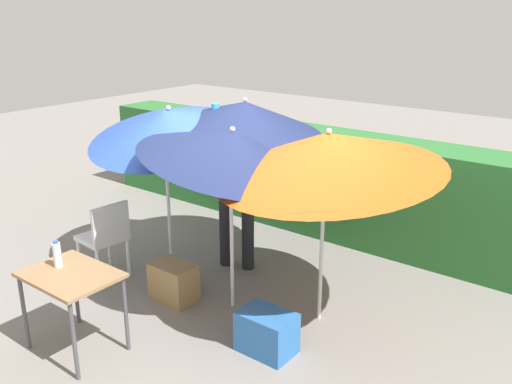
{
  "coord_description": "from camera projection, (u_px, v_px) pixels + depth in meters",
  "views": [
    {
      "loc": [
        3.21,
        -3.86,
        2.86
      ],
      "look_at": [
        0.0,
        0.3,
        1.1
      ],
      "focal_mm": 38.8,
      "sensor_mm": 36.0,
      "label": 1
    }
  ],
  "objects": [
    {
      "name": "crate_cardboard",
      "position": [
        174.0,
        282.0,
        5.65
      ],
      "size": [
        0.45,
        0.31,
        0.39
      ],
      "primitive_type": "cube",
      "color": "#9E7A4C",
      "rests_on": "ground_plane"
    },
    {
      "name": "folding_table",
      "position": [
        71.0,
        283.0,
        4.68
      ],
      "size": [
        0.8,
        0.6,
        0.74
      ],
      "color": "#4C4C51",
      "rests_on": "ground_plane"
    },
    {
      "name": "umbrella_orange",
      "position": [
        167.0,
        123.0,
        5.78
      ],
      "size": [
        1.73,
        1.73,
        2.07
      ],
      "color": "silver",
      "rests_on": "ground_plane"
    },
    {
      "name": "person_vendor",
      "position": [
        236.0,
        190.0,
        6.14
      ],
      "size": [
        0.55,
        0.31,
        1.88
      ],
      "color": "black",
      "rests_on": "ground_plane"
    },
    {
      "name": "cooler_box",
      "position": [
        267.0,
        332.0,
        4.79
      ],
      "size": [
        0.48,
        0.34,
        0.37
      ],
      "primitive_type": "cube",
      "color": "#2D6BB7",
      "rests_on": "ground_plane"
    },
    {
      "name": "chair_plastic",
      "position": [
        105.0,
        235.0,
        5.99
      ],
      "size": [
        0.48,
        0.48,
        0.89
      ],
      "color": "silver",
      "rests_on": "ground_plane"
    },
    {
      "name": "umbrella_rainbow",
      "position": [
        327.0,
        153.0,
        4.81
      ],
      "size": [
        2.09,
        2.09,
        2.0
      ],
      "color": "silver",
      "rests_on": "ground_plane"
    },
    {
      "name": "umbrella_yellow",
      "position": [
        232.0,
        148.0,
        5.1
      ],
      "size": [
        1.77,
        1.74,
        2.02
      ],
      "color": "silver",
      "rests_on": "ground_plane"
    },
    {
      "name": "bottle_water",
      "position": [
        57.0,
        255.0,
        4.73
      ],
      "size": [
        0.07,
        0.07,
        0.24
      ],
      "color": "silver",
      "rests_on": "folding_table"
    },
    {
      "name": "hedge_row",
      "position": [
        346.0,
        186.0,
        7.11
      ],
      "size": [
        8.0,
        0.7,
        1.35
      ],
      "primitive_type": "cube",
      "color": "#2D7033",
      "rests_on": "ground_plane"
    },
    {
      "name": "umbrella_navy",
      "position": [
        244.0,
        116.0,
        5.92
      ],
      "size": [
        1.78,
        1.76,
        2.01
      ],
      "color": "silver",
      "rests_on": "ground_plane"
    },
    {
      "name": "ground_plane",
      "position": [
        238.0,
        301.0,
        5.67
      ],
      "size": [
        24.0,
        24.0,
        0.0
      ],
      "primitive_type": "plane",
      "color": "gray"
    }
  ]
}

